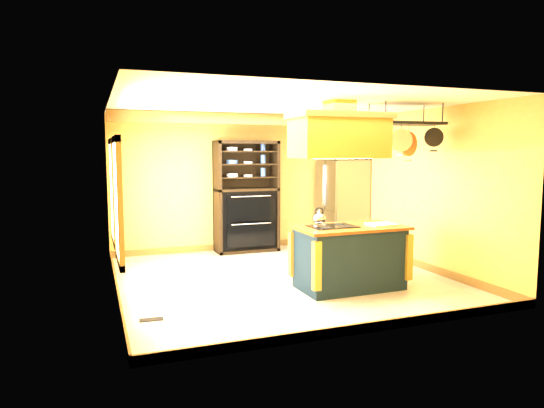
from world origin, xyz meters
TOP-DOWN VIEW (x-y plane):
  - floor at (0.00, 0.00)m, footprint 5.00×5.00m
  - ceiling at (0.00, 0.00)m, footprint 5.00×5.00m
  - wall_back at (0.00, 2.50)m, footprint 5.00×0.02m
  - wall_front at (0.00, -2.50)m, footprint 5.00×0.02m
  - wall_left at (-2.50, 0.00)m, footprint 0.02×5.00m
  - wall_right at (2.50, 0.00)m, footprint 0.02×5.00m
  - ceiling_beam at (0.00, 1.70)m, footprint 5.00×0.15m
  - window_near at (-2.47, -0.80)m, footprint 0.06×1.06m
  - window_far at (-2.47, 0.60)m, footprint 0.06×1.06m
  - kitchen_island at (0.72, -0.86)m, footprint 1.61×0.91m
  - range_hood at (0.52, -0.86)m, footprint 1.37×0.78m
  - pot_rack at (1.62, -0.86)m, footprint 1.15×0.54m
  - refrigerator at (2.09, 1.90)m, footprint 0.79×0.93m
  - hutch at (0.11, 2.26)m, footprint 1.25×0.57m
  - floor_register at (-2.16, -1.23)m, footprint 0.29×0.14m

SIDE VIEW (x-z plane):
  - floor at x=0.00m, z-range 0.00..0.00m
  - floor_register at x=-2.16m, z-range 0.00..0.01m
  - kitchen_island at x=0.72m, z-range -0.09..1.02m
  - hutch at x=0.11m, z-range -0.24..1.96m
  - refrigerator at x=2.09m, z-range -0.02..1.80m
  - wall_back at x=0.00m, z-range 0.00..2.70m
  - wall_front at x=0.00m, z-range 0.00..2.70m
  - wall_left at x=-2.50m, z-range 0.00..2.70m
  - wall_right at x=2.50m, z-range 0.00..2.70m
  - window_near at x=-2.47m, z-range 0.62..2.18m
  - window_far at x=-2.47m, z-range 0.62..2.18m
  - range_hood at x=0.52m, z-range 1.84..2.64m
  - pot_rack at x=1.62m, z-range 1.92..2.70m
  - ceiling_beam at x=0.00m, z-range 2.49..2.69m
  - ceiling at x=0.00m, z-range 2.70..2.70m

